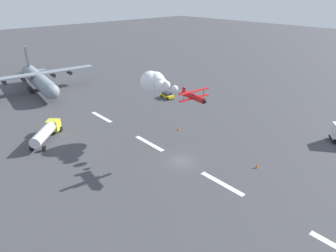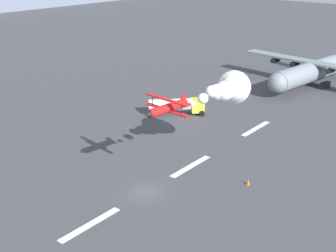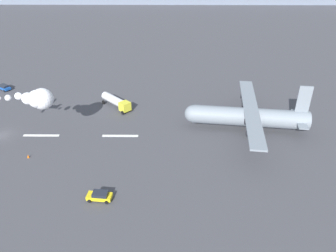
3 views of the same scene
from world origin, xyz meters
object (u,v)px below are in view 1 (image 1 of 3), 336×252
object	(u,v)px
traffic_cone_near	(257,166)
followme_car_yellow	(167,95)
fuel_tanker_truck	(46,132)
cargo_transport_plane	(40,81)
traffic_cone_far	(179,128)
stunt_biplane_red	(156,83)

from	to	relation	value
traffic_cone_near	followme_car_yellow	bearing A→B (deg)	-19.27
fuel_tanker_truck	followme_car_yellow	xyz separation A→B (m)	(2.23, -34.32, -0.94)
cargo_transport_plane	traffic_cone_far	bearing A→B (deg)	-165.62
stunt_biplane_red	fuel_tanker_truck	size ratio (longest dim) A/B	2.05
cargo_transport_plane	traffic_cone_near	size ratio (longest dim) A/B	43.60
followme_car_yellow	traffic_cone_far	xyz separation A→B (m)	(-16.64, 11.90, -0.44)
cargo_transport_plane	followme_car_yellow	xyz separation A→B (m)	(-28.39, -23.44, -2.65)
cargo_transport_plane	traffic_cone_far	distance (m)	46.59
followme_car_yellow	traffic_cone_far	size ratio (longest dim) A/B	5.76
cargo_transport_plane	stunt_biplane_red	xyz separation A→B (m)	(-43.13, -7.01, 7.45)
cargo_transport_plane	stunt_biplane_red	world-z (taller)	stunt_biplane_red
stunt_biplane_red	traffic_cone_near	xyz separation A→B (m)	(-21.14, -3.88, -10.54)
cargo_transport_plane	followme_car_yellow	size ratio (longest dim) A/B	7.57
traffic_cone_far	fuel_tanker_truck	bearing A→B (deg)	57.27
traffic_cone_near	traffic_cone_far	bearing A→B (deg)	-1.93
cargo_transport_plane	traffic_cone_far	size ratio (longest dim) A/B	43.60
traffic_cone_near	cargo_transport_plane	bearing A→B (deg)	9.62
cargo_transport_plane	traffic_cone_near	world-z (taller)	cargo_transport_plane
cargo_transport_plane	traffic_cone_near	bearing A→B (deg)	-170.38
traffic_cone_far	stunt_biplane_red	bearing A→B (deg)	67.25
stunt_biplane_red	traffic_cone_far	world-z (taller)	stunt_biplane_red
cargo_transport_plane	traffic_cone_far	world-z (taller)	cargo_transport_plane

